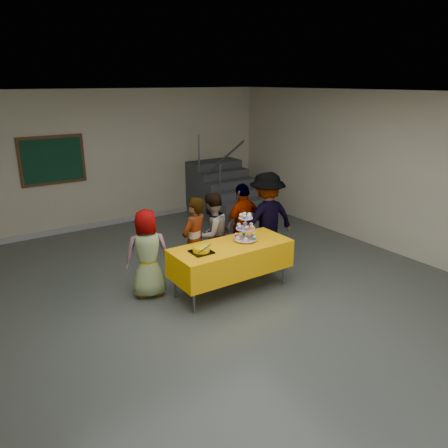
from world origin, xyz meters
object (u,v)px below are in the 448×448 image
object	(u,v)px
schoolchild_b	(194,242)
noticeboard	(53,160)
cupcake_stand	(245,229)
schoolchild_e	(267,219)
staircase	(227,196)
schoolchild_a	(148,254)
schoolchild_d	(243,225)
bake_table	(231,258)
bear_cake	(201,249)
schoolchild_c	(212,234)

from	to	relation	value
schoolchild_b	noticeboard	size ratio (longest dim) A/B	1.12
cupcake_stand	schoolchild_e	distance (m)	0.98
staircase	noticeboard	xyz separation A→B (m)	(-3.75, 0.84, 1.11)
schoolchild_a	schoolchild_d	distance (m)	1.92
schoolchild_a	schoolchild_b	xyz separation A→B (m)	(0.78, -0.07, 0.05)
cupcake_stand	staircase	bearing A→B (deg)	60.21
bake_table	schoolchild_e	size ratio (longest dim) A/B	1.12
staircase	noticeboard	size ratio (longest dim) A/B	1.85
bear_cake	schoolchild_e	size ratio (longest dim) A/B	0.21
bake_table	bear_cake	distance (m)	0.61
schoolchild_c	cupcake_stand	bearing A→B (deg)	93.87
cupcake_stand	schoolchild_e	size ratio (longest dim) A/B	0.27
schoolchild_a	schoolchild_c	size ratio (longest dim) A/B	0.96
bake_table	schoolchild_d	bearing A→B (deg)	44.40
schoolchild_a	noticeboard	xyz separation A→B (m)	(-0.40, 3.66, 0.92)
staircase	schoolchild_d	bearing A→B (deg)	-118.58
schoolchild_b	schoolchild_c	xyz separation A→B (m)	(0.45, 0.19, -0.02)
schoolchild_c	noticeboard	distance (m)	3.99
cupcake_stand	noticeboard	distance (m)	4.63
schoolchild_e	staircase	xyz separation A→B (m)	(1.10, 2.87, -0.35)
schoolchild_d	staircase	world-z (taller)	staircase
cupcake_stand	schoolchild_d	world-z (taller)	schoolchild_d
bear_cake	schoolchild_c	bearing A→B (deg)	48.75
bear_cake	staircase	size ratio (longest dim) A/B	0.15
schoolchild_c	staircase	distance (m)	3.44
schoolchild_b	staircase	size ratio (longest dim) A/B	0.61
bake_table	noticeboard	bearing A→B (deg)	109.80
bake_table	noticeboard	xyz separation A→B (m)	(-1.53, 4.24, 1.04)
schoolchild_d	noticeboard	world-z (taller)	noticeboard
schoolchild_b	staircase	bearing A→B (deg)	-156.14
schoolchild_e	staircase	bearing A→B (deg)	-106.01
bear_cake	noticeboard	distance (m)	4.44
cupcake_stand	staircase	size ratio (longest dim) A/B	0.19
schoolchild_e	noticeboard	world-z (taller)	noticeboard
schoolchild_b	bake_table	bearing A→B (deg)	99.84
schoolchild_a	staircase	world-z (taller)	staircase
schoolchild_a	schoolchild_c	world-z (taller)	schoolchild_c
noticeboard	schoolchild_c	bearing A→B (deg)	-65.36
bake_table	cupcake_stand	bearing A→B (deg)	6.96
schoolchild_a	staircase	size ratio (longest dim) A/B	0.57
schoolchild_c	schoolchild_e	size ratio (longest dim) A/B	0.85
schoolchild_a	schoolchild_d	world-z (taller)	schoolchild_d
bear_cake	schoolchild_b	world-z (taller)	schoolchild_b
schoolchild_e	bear_cake	bearing A→B (deg)	23.24
bake_table	bear_cake	bearing A→B (deg)	-178.35
schoolchild_a	noticeboard	world-z (taller)	noticeboard
schoolchild_c	schoolchild_b	bearing A→B (deg)	10.89
schoolchild_b	staircase	distance (m)	3.88
staircase	schoolchild_e	bearing A→B (deg)	-110.91
bake_table	cupcake_stand	distance (m)	0.50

